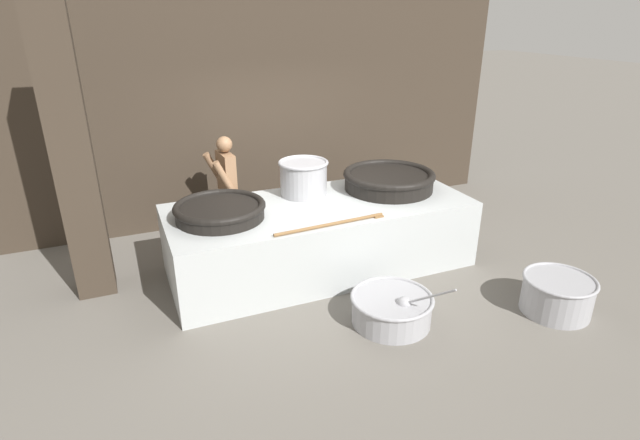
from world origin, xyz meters
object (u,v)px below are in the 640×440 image
at_px(giant_wok_near, 220,210).
at_px(prep_bowl_vegetables, 392,308).
at_px(cook, 227,187).
at_px(giant_wok_far, 389,179).
at_px(prep_bowl_meat, 557,293).
at_px(stock_pot, 303,177).

distance_m(giant_wok_near, prep_bowl_vegetables, 2.30).
distance_m(cook, prep_bowl_vegetables, 3.03).
bearing_deg(giant_wok_far, prep_bowl_vegetables, -117.85).
xyz_separation_m(prep_bowl_vegetables, prep_bowl_meat, (1.83, -0.54, 0.05)).
relative_size(stock_pot, prep_bowl_vegetables, 0.59).
bearing_deg(prep_bowl_vegetables, prep_bowl_meat, -16.55).
relative_size(prep_bowl_vegetables, prep_bowl_meat, 1.41).
bearing_deg(cook, stock_pot, 133.62).
relative_size(giant_wok_near, cook, 0.68).
height_order(stock_pot, cook, cook).
bearing_deg(giant_wok_far, giant_wok_near, -176.68).
relative_size(stock_pot, prep_bowl_meat, 0.83).
bearing_deg(prep_bowl_meat, stock_pot, 130.27).
bearing_deg(giant_wok_near, prep_bowl_vegetables, -45.93).
xyz_separation_m(giant_wok_near, giant_wok_far, (2.38, 0.14, 0.04)).
distance_m(stock_pot, prep_bowl_vegetables, 2.18).
height_order(giant_wok_near, giant_wok_far, giant_wok_far).
height_order(giant_wok_far, cook, cook).
bearing_deg(giant_wok_near, giant_wok_far, 3.32).
distance_m(giant_wok_far, prep_bowl_meat, 2.55).
relative_size(giant_wok_near, prep_bowl_meat, 1.36).
relative_size(giant_wok_near, stock_pot, 1.64).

